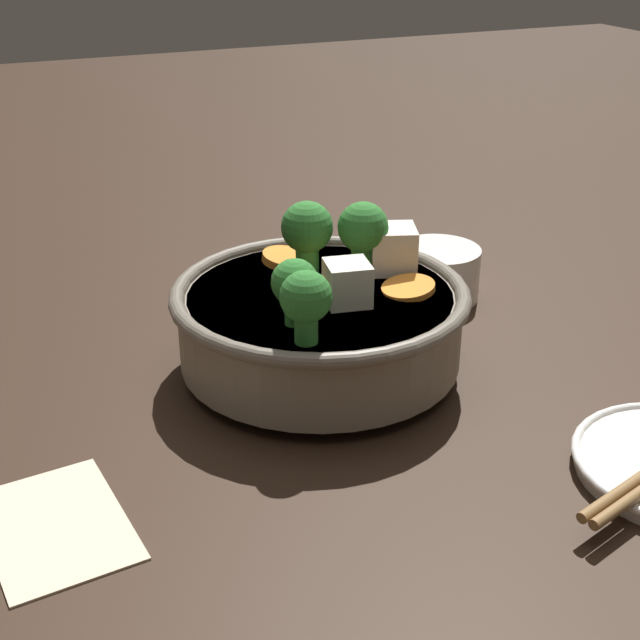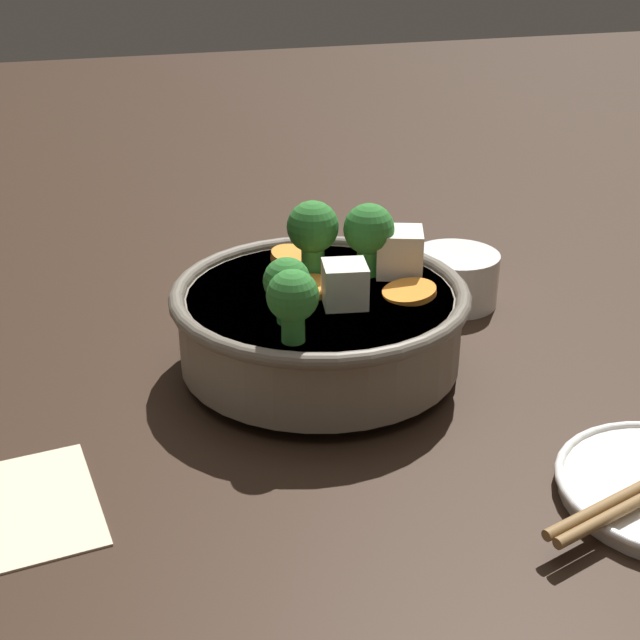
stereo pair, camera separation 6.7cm
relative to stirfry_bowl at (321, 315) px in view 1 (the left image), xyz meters
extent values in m
plane|color=black|center=(0.00, 0.00, -0.05)|extent=(3.00, 3.00, 0.00)
cylinder|color=slate|center=(0.00, 0.00, -0.04)|extent=(0.12, 0.12, 0.01)
cylinder|color=slate|center=(0.00, 0.00, -0.01)|extent=(0.21, 0.21, 0.05)
torus|color=#685F52|center=(0.00, 0.00, 0.02)|extent=(0.22, 0.22, 0.01)
cylinder|color=brown|center=(0.00, 0.00, 0.00)|extent=(0.20, 0.20, 0.03)
cylinder|color=orange|center=(0.02, 0.06, 0.02)|extent=(0.04, 0.04, 0.01)
cylinder|color=orange|center=(-0.07, 0.00, 0.02)|extent=(0.06, 0.06, 0.01)
cylinder|color=orange|center=(-0.01, -0.01, 0.02)|extent=(0.05, 0.05, 0.01)
cylinder|color=green|center=(0.04, -0.04, 0.03)|extent=(0.01, 0.01, 0.02)
sphere|color=#2D752D|center=(0.04, -0.04, 0.05)|extent=(0.03, 0.03, 0.03)
cylinder|color=green|center=(-0.04, 0.01, 0.03)|extent=(0.02, 0.02, 0.02)
sphere|color=#2D752D|center=(-0.04, 0.01, 0.06)|extent=(0.04, 0.04, 0.04)
cylinder|color=green|center=(-0.02, 0.05, 0.03)|extent=(0.02, 0.02, 0.02)
sphere|color=#2D752D|center=(-0.02, 0.05, 0.06)|extent=(0.04, 0.04, 0.04)
cylinder|color=green|center=(0.07, -0.04, 0.03)|extent=(0.02, 0.02, 0.02)
sphere|color=#2D752D|center=(0.07, -0.04, 0.05)|extent=(0.03, 0.03, 0.03)
cube|color=silver|center=(0.02, 0.01, 0.03)|extent=(0.04, 0.04, 0.03)
cube|color=silver|center=(-0.02, 0.07, 0.04)|extent=(0.05, 0.05, 0.04)
cylinder|color=white|center=(-0.08, 0.15, -0.02)|extent=(0.08, 0.08, 0.05)
cylinder|color=brown|center=(-0.08, 0.15, -0.01)|extent=(0.07, 0.07, 0.00)
cube|color=beige|center=(0.11, -0.22, -0.05)|extent=(0.12, 0.09, 0.00)
camera|label=1|loc=(0.56, -0.24, 0.29)|focal=50.00mm
camera|label=2|loc=(0.58, -0.18, 0.29)|focal=50.00mm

